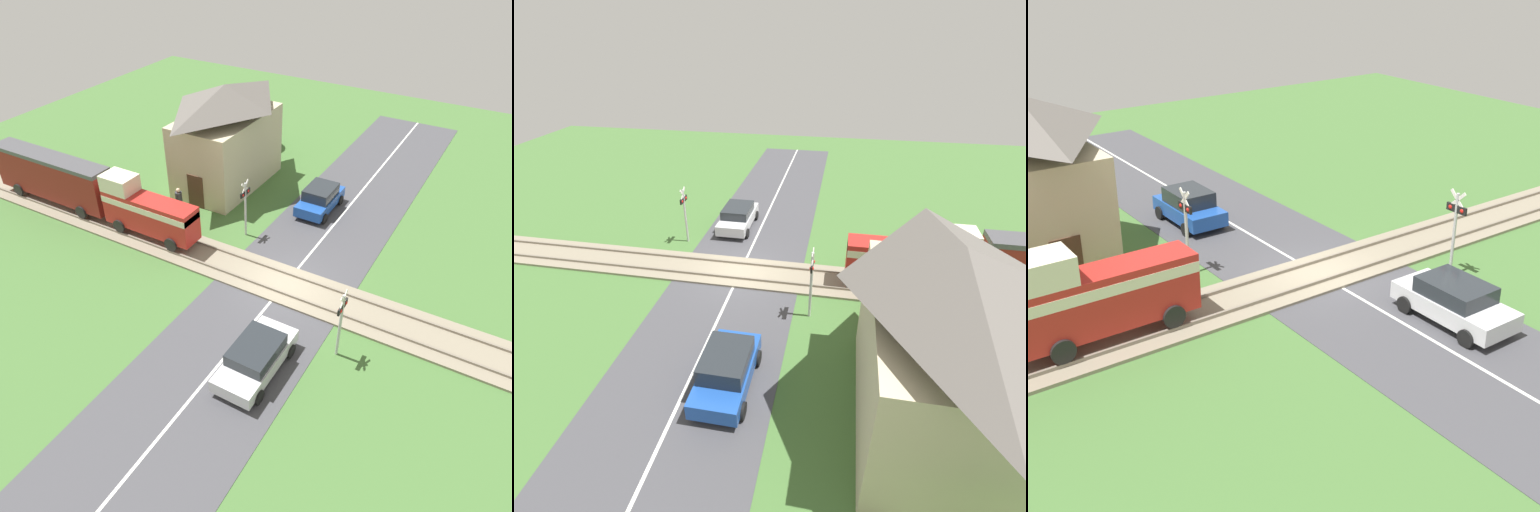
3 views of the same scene
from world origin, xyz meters
The scene contains 10 objects.
ground_plane centered at (0.00, 0.00, 0.00)m, with size 60.00×60.00×0.00m, color #426B33.
road_surface centered at (0.00, 0.00, 0.01)m, with size 48.00×6.40×0.02m.
track_bed centered at (0.00, 0.00, 0.07)m, with size 2.80×48.00×0.24m.
train centered at (0.00, 12.70, 1.87)m, with size 1.58×14.32×3.18m.
car_near_crossing centered at (-5.28, -1.44, 0.76)m, with size 4.11×1.95×1.44m.
car_far_side centered at (7.36, 1.44, 0.80)m, with size 3.75×1.88×1.56m.
crossing_signal_west_approach centered at (-2.87, -3.93, 2.14)m, with size 0.90×0.18×3.36m.
crossing_signal_east_approach centered at (2.87, 3.93, 2.14)m, with size 0.90×0.18×3.36m.
station_building centered at (7.50, 8.05, 3.14)m, with size 7.62×4.46×6.45m.
pedestrian_by_station centered at (2.91, 8.52, 0.75)m, with size 0.41×0.41×1.65m.
Camera 2 is at (17.01, 4.79, 11.28)m, focal length 28.00 mm.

